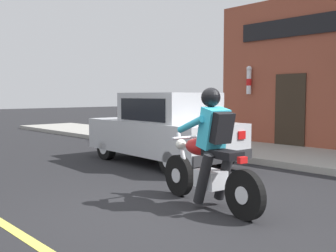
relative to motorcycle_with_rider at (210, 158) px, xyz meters
name	(u,v)px	position (x,y,z in m)	size (l,w,h in m)	color
ground_plane	(174,212)	(-0.53, 0.14, -0.68)	(80.00, 80.00, 0.00)	black
sidewalk_curb	(231,148)	(4.52, 3.14, -0.61)	(2.60, 22.00, 0.14)	#9E9B93
motorcycle_with_rider	(210,158)	(0.00, 0.00, 0.00)	(0.66, 2.01, 1.62)	black
car_hatchback	(164,129)	(1.86, 2.95, 0.09)	(1.86, 3.87, 1.57)	black
fire_hydrant	(224,128)	(4.92, 3.70, -0.11)	(0.36, 0.24, 0.88)	red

